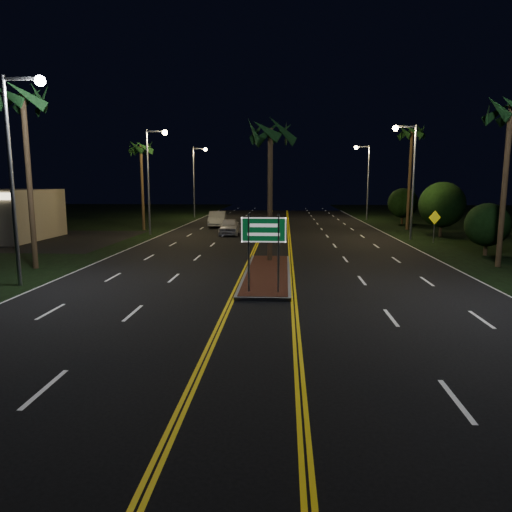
# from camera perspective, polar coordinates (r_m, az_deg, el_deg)

# --- Properties ---
(ground) EXTENTS (120.00, 120.00, 0.00)m
(ground) POSITION_cam_1_polar(r_m,az_deg,el_deg) (15.98, 0.47, -7.43)
(ground) COLOR black
(ground) RESTS_ON ground
(median_island) EXTENTS (2.25, 10.25, 0.17)m
(median_island) POSITION_cam_1_polar(r_m,az_deg,el_deg) (22.76, 1.43, -2.19)
(median_island) COLOR gray
(median_island) RESTS_ON ground
(highway_sign) EXTENTS (1.80, 0.08, 3.20)m
(highway_sign) POSITION_cam_1_polar(r_m,az_deg,el_deg) (18.24, 0.96, 2.36)
(highway_sign) COLOR gray
(highway_sign) RESTS_ON ground
(streetlight_left_near) EXTENTS (1.91, 0.44, 9.00)m
(streetlight_left_near) POSITION_cam_1_polar(r_m,az_deg,el_deg) (22.46, -27.59, 10.94)
(streetlight_left_near) COLOR gray
(streetlight_left_near) RESTS_ON ground
(streetlight_left_mid) EXTENTS (1.91, 0.44, 9.00)m
(streetlight_left_mid) POSITION_cam_1_polar(r_m,az_deg,el_deg) (40.94, -12.86, 10.48)
(streetlight_left_mid) COLOR gray
(streetlight_left_mid) RESTS_ON ground
(streetlight_left_far) EXTENTS (1.91, 0.44, 9.00)m
(streetlight_left_far) POSITION_cam_1_polar(r_m,az_deg,el_deg) (60.40, -7.44, 10.14)
(streetlight_left_far) COLOR gray
(streetlight_left_far) RESTS_ON ground
(streetlight_right_mid) EXTENTS (1.91, 0.44, 9.00)m
(streetlight_right_mid) POSITION_cam_1_polar(r_m,az_deg,el_deg) (38.57, 18.60, 10.33)
(streetlight_right_mid) COLOR gray
(streetlight_right_mid) RESTS_ON ground
(streetlight_right_far) EXTENTS (1.91, 0.44, 9.00)m
(streetlight_right_far) POSITION_cam_1_polar(r_m,az_deg,el_deg) (58.13, 13.49, 10.01)
(streetlight_right_far) COLOR gray
(streetlight_right_far) RESTS_ON ground
(palm_median) EXTENTS (2.40, 2.40, 8.30)m
(palm_median) POSITION_cam_1_polar(r_m,az_deg,el_deg) (25.95, 1.80, 15.17)
(palm_median) COLOR #382819
(palm_median) RESTS_ON ground
(palm_left_near) EXTENTS (2.40, 2.40, 9.80)m
(palm_left_near) POSITION_cam_1_polar(r_m,az_deg,el_deg) (27.15, -27.13, 16.92)
(palm_left_near) COLOR #382819
(palm_left_near) RESTS_ON ground
(palm_left_far) EXTENTS (2.40, 2.40, 8.80)m
(palm_left_far) POSITION_cam_1_polar(r_m,az_deg,el_deg) (45.50, -14.21, 12.92)
(palm_left_far) COLOR #382819
(palm_left_far) RESTS_ON ground
(palm_right_near) EXTENTS (2.40, 2.40, 9.30)m
(palm_right_near) POSITION_cam_1_polar(r_m,az_deg,el_deg) (28.09, 29.26, 15.51)
(palm_right_near) COLOR #382819
(palm_right_near) RESTS_ON ground
(palm_right_far) EXTENTS (2.40, 2.40, 10.30)m
(palm_right_far) POSITION_cam_1_polar(r_m,az_deg,el_deg) (47.07, 18.91, 14.28)
(palm_right_far) COLOR #382819
(palm_right_far) RESTS_ON ground
(shrub_near) EXTENTS (2.70, 2.70, 3.30)m
(shrub_near) POSITION_cam_1_polar(r_m,az_deg,el_deg) (32.02, 26.94, 3.49)
(shrub_near) COLOR #382819
(shrub_near) RESTS_ON ground
(shrub_mid) EXTENTS (3.78, 3.78, 4.62)m
(shrub_mid) POSITION_cam_1_polar(r_m,az_deg,el_deg) (41.48, 22.23, 5.97)
(shrub_mid) COLOR #382819
(shrub_mid) RESTS_ON ground
(shrub_far) EXTENTS (3.24, 3.24, 3.96)m
(shrub_far) POSITION_cam_1_polar(r_m,az_deg,el_deg) (52.95, 17.88, 6.33)
(shrub_far) COLOR #382819
(shrub_far) RESTS_ON ground
(car_near) EXTENTS (2.31, 5.07, 1.67)m
(car_near) POSITION_cam_1_polar(r_m,az_deg,el_deg) (40.43, -3.35, 3.87)
(car_near) COLOR silver
(car_near) RESTS_ON ground
(car_far) EXTENTS (2.82, 5.71, 1.84)m
(car_far) POSITION_cam_1_polar(r_m,az_deg,el_deg) (47.87, -4.85, 4.79)
(car_far) COLOR #B4B8BE
(car_far) RESTS_ON ground
(warning_sign) EXTENTS (0.98, 0.37, 2.46)m
(warning_sign) POSITION_cam_1_polar(r_m,az_deg,el_deg) (37.25, 21.42, 3.98)
(warning_sign) COLOR gray
(warning_sign) RESTS_ON ground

